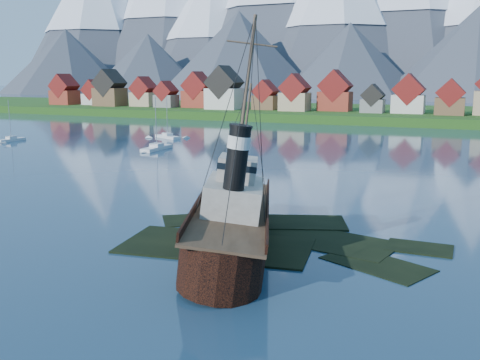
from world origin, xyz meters
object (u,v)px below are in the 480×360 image
at_px(tugboat_wreck, 234,219).
at_px(sailboat_b, 11,140).
at_px(sailboat_c, 168,137).
at_px(sailboat_a, 157,149).

relative_size(tugboat_wreck, sailboat_b, 2.61).
height_order(tugboat_wreck, sailboat_c, tugboat_wreck).
height_order(tugboat_wreck, sailboat_b, tugboat_wreck).
height_order(sailboat_a, sailboat_c, sailboat_a).
relative_size(tugboat_wreck, sailboat_a, 2.34).
xyz_separation_m(sailboat_a, sailboat_b, (-41.88, -0.80, -0.01)).
bearing_deg(sailboat_c, sailboat_b, 149.91).
distance_m(sailboat_a, sailboat_c, 22.48).
distance_m(sailboat_b, sailboat_c, 38.80).
bearing_deg(sailboat_b, sailboat_c, 37.97).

